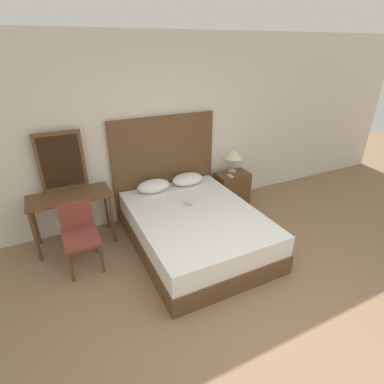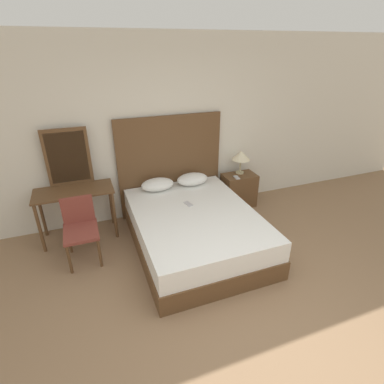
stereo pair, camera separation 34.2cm
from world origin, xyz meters
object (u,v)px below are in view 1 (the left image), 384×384
phone_on_bed (187,204)px  nightstand (232,188)px  chair (80,232)px  vanity_desk (70,204)px  bed (195,229)px  table_lamp (233,154)px  phone_on_nightstand (230,176)px

phone_on_bed → nightstand: (1.13, 0.58, -0.25)m
phone_on_bed → chair: size_ratio=0.20×
vanity_desk → chair: size_ratio=1.30×
chair → bed: bearing=-11.9°
phone_on_bed → nightstand: size_ratio=0.29×
phone_on_bed → chair: chair is taller
table_lamp → vanity_desk: bearing=-177.8°
table_lamp → chair: 2.69m
table_lamp → vanity_desk: table_lamp is taller
bed → phone_on_bed: (-0.00, 0.24, 0.27)m
table_lamp → phone_on_nightstand: table_lamp is taller
phone_on_bed → chair: bearing=177.5°
nightstand → table_lamp: 0.59m
nightstand → vanity_desk: (-2.58, -0.03, 0.33)m
phone_on_nightstand → vanity_desk: 2.48m
nightstand → phone_on_nightstand: bearing=-140.9°
phone_on_nightstand → vanity_desk: (-2.47, 0.06, 0.04)m
vanity_desk → bed: bearing=-28.5°
vanity_desk → chair: 0.52m
bed → vanity_desk: 1.70m
phone_on_bed → nightstand: bearing=27.3°
bed → vanity_desk: vanity_desk is taller
phone_on_nightstand → chair: chair is taller
phone_on_bed → bed: bearing=-89.1°
nightstand → chair: size_ratio=0.71×
phone_on_bed → chair: (-1.43, 0.06, -0.07)m
nightstand → chair: 2.62m
nightstand → phone_on_nightstand: phone_on_nightstand is taller
phone_on_bed → phone_on_nightstand: bearing=25.8°
phone_on_bed → table_lamp: (1.16, 0.65, 0.34)m
bed → phone_on_bed: bearing=90.9°
chair → phone_on_nightstand: bearing=10.0°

